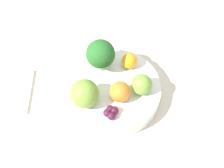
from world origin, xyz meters
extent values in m
plane|color=gray|center=(0.00, 0.00, 0.00)|extent=(6.00, 6.00, 0.00)
cube|color=beige|center=(0.00, 0.00, 0.01)|extent=(1.20, 1.20, 0.02)
cylinder|color=white|center=(0.00, 0.00, 0.04)|extent=(0.21, 0.21, 0.03)
cylinder|color=#99C17A|center=(0.01, -0.06, 0.07)|extent=(0.02, 0.02, 0.03)
sphere|color=#236023|center=(0.01, -0.06, 0.10)|extent=(0.06, 0.06, 0.06)
sphere|color=olive|center=(-0.05, 0.03, 0.08)|extent=(0.04, 0.04, 0.04)
sphere|color=olive|center=(0.06, 0.01, 0.08)|extent=(0.06, 0.06, 0.06)
sphere|color=orange|center=(-0.01, 0.03, 0.08)|extent=(0.04, 0.04, 0.04)
sphere|color=orange|center=(-0.05, -0.04, 0.07)|extent=(0.03, 0.03, 0.03)
sphere|color=#47142D|center=(0.03, 0.06, 0.06)|extent=(0.02, 0.02, 0.02)
sphere|color=#47142D|center=(0.03, 0.07, 0.06)|extent=(0.02, 0.02, 0.02)
sphere|color=#47142D|center=(0.02, 0.06, 0.06)|extent=(0.02, 0.02, 0.02)
sphere|color=#47142D|center=(0.02, 0.06, 0.06)|extent=(0.02, 0.02, 0.02)
cube|color=white|center=(0.22, -0.09, 0.02)|extent=(0.15, 0.15, 0.01)
camera|label=1|loc=(0.13, 0.34, 0.61)|focal=50.00mm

